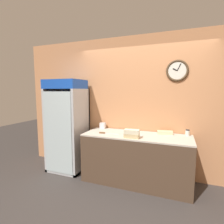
# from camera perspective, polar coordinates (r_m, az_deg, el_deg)

# --- Properties ---
(ground_plane) EXTENTS (14.00, 14.00, 0.00)m
(ground_plane) POSITION_cam_1_polar(r_m,az_deg,el_deg) (2.76, 2.87, -30.01)
(ground_plane) COLOR #383330
(wall_back) EXTENTS (5.20, 0.10, 2.70)m
(wall_back) POSITION_cam_1_polar(r_m,az_deg,el_deg) (3.46, 9.62, 1.83)
(wall_back) COLOR tan
(wall_back) RESTS_ON ground_plane
(prep_counter) EXTENTS (1.89, 0.68, 0.88)m
(prep_counter) POSITION_cam_1_polar(r_m,az_deg,el_deg) (3.30, 7.83, -14.79)
(prep_counter) COLOR #4C3828
(prep_counter) RESTS_ON ground_plane
(beverage_cooler) EXTENTS (0.72, 0.64, 1.88)m
(beverage_cooler) POSITION_cam_1_polar(r_m,az_deg,el_deg) (3.78, -14.00, -2.91)
(beverage_cooler) COLOR #B2B7BC
(beverage_cooler) RESTS_ON ground_plane
(sandwich_stack_bottom) EXTENTS (0.25, 0.12, 0.07)m
(sandwich_stack_bottom) POSITION_cam_1_polar(r_m,az_deg,el_deg) (2.94, 6.44, -7.75)
(sandwich_stack_bottom) COLOR tan
(sandwich_stack_bottom) RESTS_ON prep_counter
(sandwich_stack_middle) EXTENTS (0.25, 0.13, 0.07)m
(sandwich_stack_middle) POSITION_cam_1_polar(r_m,az_deg,el_deg) (2.93, 6.46, -6.39)
(sandwich_stack_middle) COLOR beige
(sandwich_stack_middle) RESTS_ON sandwich_stack_bottom
(sandwich_flat_left) EXTENTS (0.28, 0.16, 0.06)m
(sandwich_flat_left) POSITION_cam_1_polar(r_m,az_deg,el_deg) (3.31, 16.92, -6.45)
(sandwich_flat_left) COLOR beige
(sandwich_flat_left) RESTS_ON prep_counter
(chefs_knife) EXTENTS (0.37, 0.10, 0.02)m
(chefs_knife) POSITION_cam_1_polar(r_m,az_deg,el_deg) (3.22, -1.87, -6.93)
(chefs_knife) COLOR silver
(chefs_knife) RESTS_ON prep_counter
(condiment_jar) EXTENTS (0.07, 0.07, 0.11)m
(condiment_jar) POSITION_cam_1_polar(r_m,az_deg,el_deg) (3.33, 23.41, -6.24)
(condiment_jar) COLOR silver
(condiment_jar) RESTS_ON prep_counter
(napkin_dispenser) EXTENTS (0.11, 0.09, 0.12)m
(napkin_dispenser) POSITION_cam_1_polar(r_m,az_deg,el_deg) (3.64, -3.01, -4.45)
(napkin_dispenser) COLOR silver
(napkin_dispenser) RESTS_ON prep_counter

